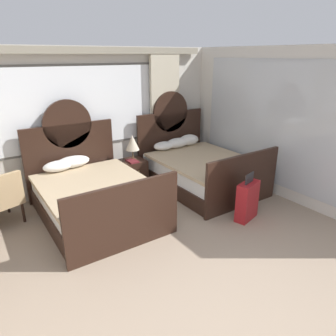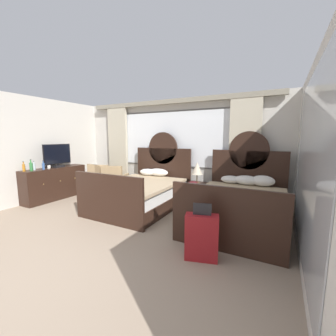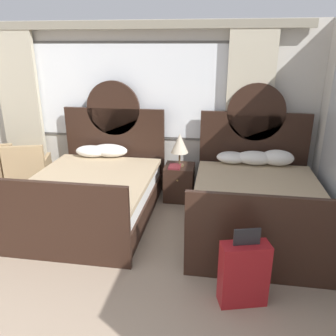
# 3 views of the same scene
# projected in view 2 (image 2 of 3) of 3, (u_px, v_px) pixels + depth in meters

# --- Properties ---
(ground_plane) EXTENTS (24.00, 24.00, 0.00)m
(ground_plane) POSITION_uv_depth(u_px,v_px,m) (12.00, 284.00, 2.48)
(ground_plane) COLOR gray
(wall_back_window) EXTENTS (5.94, 0.22, 2.70)m
(wall_back_window) POSITION_uv_depth(u_px,v_px,m) (173.00, 146.00, 5.96)
(wall_back_window) COLOR beige
(wall_back_window) RESTS_ON ground_plane
(wall_left) EXTENTS (0.07, 4.81, 2.70)m
(wall_left) POSITION_uv_depth(u_px,v_px,m) (20.00, 151.00, 5.25)
(wall_left) COLOR beige
(wall_left) RESTS_ON ground_plane
(wall_right_mirror) EXTENTS (0.08, 4.81, 2.70)m
(wall_right_mirror) POSITION_uv_depth(u_px,v_px,m) (313.00, 165.00, 2.51)
(wall_right_mirror) COLOR beige
(wall_right_mirror) RESTS_ON ground_plane
(bed_near_window) EXTENTS (1.67, 2.26, 1.81)m
(bed_near_window) POSITION_uv_depth(u_px,v_px,m) (142.00, 192.00, 5.17)
(bed_near_window) COLOR black
(bed_near_window) RESTS_ON ground_plane
(bed_near_mirror) EXTENTS (1.67, 2.26, 1.81)m
(bed_near_mirror) POSITION_uv_depth(u_px,v_px,m) (239.00, 205.00, 4.14)
(bed_near_mirror) COLOR black
(bed_near_mirror) RESTS_ON ground_plane
(nightstand_between_beds) EXTENTS (0.45, 0.48, 0.56)m
(nightstand_between_beds) POSITION_uv_depth(u_px,v_px,m) (197.00, 194.00, 5.30)
(nightstand_between_beds) COLOR black
(nightstand_between_beds) RESTS_ON ground_plane
(table_lamp_on_nightstand) EXTENTS (0.27, 0.27, 0.52)m
(table_lamp_on_nightstand) POSITION_uv_depth(u_px,v_px,m) (197.00, 169.00, 5.20)
(table_lamp_on_nightstand) COLOR brown
(table_lamp_on_nightstand) RESTS_ON nightstand_between_beds
(book_on_nightstand) EXTENTS (0.18, 0.26, 0.03)m
(book_on_nightstand) POSITION_uv_depth(u_px,v_px,m) (193.00, 183.00, 5.21)
(book_on_nightstand) COLOR maroon
(book_on_nightstand) RESTS_ON nightstand_between_beds
(dresser_minibar) EXTENTS (0.46, 1.68, 0.86)m
(dresser_minibar) POSITION_uv_depth(u_px,v_px,m) (55.00, 183.00, 5.85)
(dresser_minibar) COLOR black
(dresser_minibar) RESTS_ON ground_plane
(tv_flatscreen) EXTENTS (0.20, 0.79, 0.63)m
(tv_flatscreen) POSITION_uv_depth(u_px,v_px,m) (57.00, 156.00, 5.83)
(tv_flatscreen) COLOR black
(tv_flatscreen) RESTS_ON dresser_minibar
(bottle_liquor_amber) EXTENTS (0.06, 0.06, 0.24)m
(bottle_liquor_amber) POSITION_uv_depth(u_px,v_px,m) (24.00, 167.00, 5.15)
(bottle_liquor_amber) COLOR #B7701E
(bottle_liquor_amber) RESTS_ON dresser_minibar
(bottle_soda_green) EXTENTS (0.07, 0.07, 0.28)m
(bottle_soda_green) POSITION_uv_depth(u_px,v_px,m) (31.00, 166.00, 5.22)
(bottle_soda_green) COLOR #337A3D
(bottle_soda_green) RESTS_ON dresser_minibar
(bottle_water_clear) EXTENTS (0.06, 0.06, 0.23)m
(bottle_water_clear) POSITION_uv_depth(u_px,v_px,m) (34.00, 167.00, 5.33)
(bottle_water_clear) COLOR silver
(bottle_water_clear) RESTS_ON dresser_minibar
(bottle_spirit_blue) EXTENTS (0.06, 0.06, 0.24)m
(bottle_spirit_blue) POSITION_uv_depth(u_px,v_px,m) (43.00, 166.00, 5.42)
(bottle_spirit_blue) COLOR #385B99
(bottle_spirit_blue) RESTS_ON dresser_minibar
(cup_on_dresser) EXTENTS (0.11, 0.08, 0.08)m
(cup_on_dresser) POSITION_uv_depth(u_px,v_px,m) (49.00, 167.00, 5.63)
(cup_on_dresser) COLOR white
(cup_on_dresser) RESTS_ON dresser_minibar
(armchair_by_window_left) EXTENTS (0.78, 0.78, 0.88)m
(armchair_by_window_left) POSITION_uv_depth(u_px,v_px,m) (115.00, 179.00, 6.23)
(armchair_by_window_left) COLOR tan
(armchair_by_window_left) RESTS_ON ground_plane
(armchair_by_window_centre) EXTENTS (0.78, 0.78, 0.88)m
(armchair_by_window_centre) POSITION_uv_depth(u_px,v_px,m) (101.00, 177.00, 6.47)
(armchair_by_window_centre) COLOR tan
(armchair_by_window_centre) RESTS_ON ground_plane
(armchair_by_window_right) EXTENTS (0.71, 0.71, 0.88)m
(armchair_by_window_right) POSITION_uv_depth(u_px,v_px,m) (100.00, 177.00, 6.49)
(armchair_by_window_right) COLOR tan
(armchair_by_window_right) RESTS_ON ground_plane
(suitcase_on_floor) EXTENTS (0.48, 0.30, 0.80)m
(suitcase_on_floor) POSITION_uv_depth(u_px,v_px,m) (202.00, 237.00, 2.93)
(suitcase_on_floor) COLOR maroon
(suitcase_on_floor) RESTS_ON ground_plane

